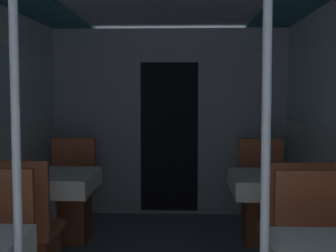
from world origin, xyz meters
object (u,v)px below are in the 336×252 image
chair_left_far_1 (70,208)px  chair_right_far_1 (263,210)px  support_pole_left_0 (17,173)px  dining_table_left_1 (51,184)px  support_pole_right_0 (265,174)px  chair_left_near_1 (27,251)px  dining_table_right_1 (276,186)px

chair_left_far_1 → chair_right_far_1: (1.79, 0.00, 0.00)m
support_pole_left_0 → dining_table_left_1: bearing=102.3°
dining_table_left_1 → support_pole_right_0: support_pole_right_0 is taller
chair_left_far_1 → support_pole_right_0: size_ratio=0.45×
chair_left_far_1 → chair_left_near_1: bearing=90.0°
chair_left_far_1 → dining_table_left_1: bearing=90.0°
chair_right_far_1 → dining_table_left_1: bearing=18.2°
chair_left_far_1 → support_pole_left_0: bearing=99.3°
chair_left_far_1 → chair_right_far_1: same height
support_pole_left_0 → dining_table_right_1: support_pole_left_0 is taller
chair_left_near_1 → chair_left_far_1: size_ratio=1.00×
dining_table_left_1 → chair_right_far_1: 1.92m
support_pole_right_0 → chair_right_far_1: 2.53m
chair_left_far_1 → support_pole_right_0: support_pole_right_0 is taller
support_pole_left_0 → chair_left_near_1: bearing=107.9°
dining_table_right_1 → chair_left_far_1: bearing=161.8°
support_pole_right_0 → chair_right_far_1: (0.39, 2.39, -0.75)m
chair_left_near_1 → dining_table_right_1: size_ratio=1.29×
support_pole_right_0 → dining_table_right_1: support_pole_right_0 is taller
chair_left_far_1 → support_pole_right_0: (1.40, -2.39, 0.75)m
support_pole_left_0 → chair_right_far_1: 2.87m
dining_table_right_1 → support_pole_left_0: bearing=-127.9°
chair_left_near_1 → dining_table_right_1: 1.92m
chair_left_far_1 → chair_right_far_1: bearing=-180.0°
dining_table_left_1 → chair_right_far_1: size_ratio=0.78×
support_pole_right_0 → chair_right_far_1: support_pole_right_0 is taller
chair_left_near_1 → chair_left_far_1: bearing=90.0°
dining_table_left_1 → chair_left_far_1: (-0.00, 0.59, -0.34)m
chair_left_near_1 → chair_left_far_1: 1.18m
chair_left_near_1 → chair_right_far_1: size_ratio=1.00×
chair_left_near_1 → chair_left_far_1: same height
support_pole_left_0 → chair_left_far_1: bearing=99.3°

